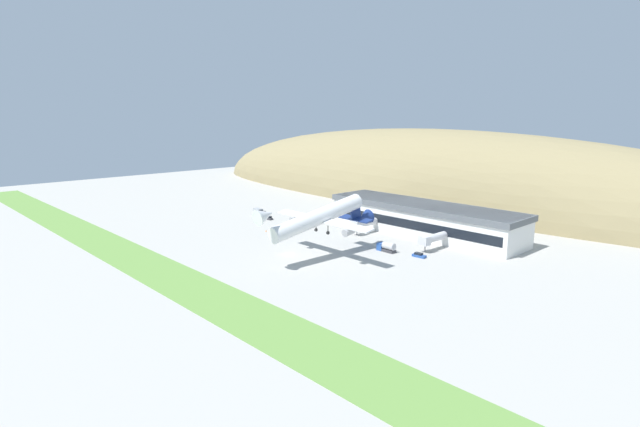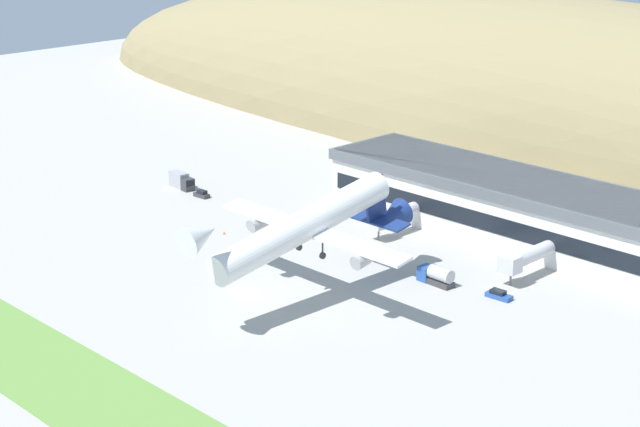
# 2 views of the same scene
# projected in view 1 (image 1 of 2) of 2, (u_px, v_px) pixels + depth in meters

# --- Properties ---
(ground_plane) EXTENTS (473.24, 473.24, 0.00)m
(ground_plane) POSITION_uv_depth(u_px,v_px,m) (288.00, 254.00, 161.05)
(ground_plane) COLOR #ADAAA3
(grass_strip_foreground) EXTENTS (425.92, 16.11, 0.08)m
(grass_strip_foreground) POSITION_uv_depth(u_px,v_px,m) (179.00, 281.00, 135.41)
(grass_strip_foreground) COLOR #669342
(grass_strip_foreground) RESTS_ON ground_plane
(hill_backdrop) EXTENTS (354.83, 75.57, 73.71)m
(hill_backdrop) POSITION_uv_depth(u_px,v_px,m) (431.00, 199.00, 263.75)
(hill_backdrop) COLOR #8E7F56
(hill_backdrop) RESTS_ON ground_plane
(terminal_building) EXTENTS (77.33, 20.04, 11.61)m
(terminal_building) POSITION_uv_depth(u_px,v_px,m) (423.00, 217.00, 187.10)
(terminal_building) COLOR white
(terminal_building) RESTS_ON ground_plane
(jetway_0) EXTENTS (3.38, 12.31, 5.43)m
(jetway_0) POSITION_uv_depth(u_px,v_px,m) (363.00, 223.00, 187.68)
(jetway_0) COLOR silver
(jetway_0) RESTS_ON ground_plane
(jetway_1) EXTENTS (3.38, 13.07, 5.43)m
(jetway_1) POSITION_uv_depth(u_px,v_px,m) (432.00, 238.00, 165.28)
(jetway_1) COLOR silver
(jetway_1) RESTS_ON ground_plane
(cargo_airplane) EXTENTS (40.28, 47.92, 12.79)m
(cargo_airplane) POSITION_uv_depth(u_px,v_px,m) (320.00, 218.00, 155.25)
(cargo_airplane) COLOR white
(service_car_0) EXTENTS (4.53, 2.14, 1.42)m
(service_car_0) POSITION_uv_depth(u_px,v_px,m) (419.00, 255.00, 157.90)
(service_car_0) COLOR #264C99
(service_car_0) RESTS_ON ground_plane
(service_car_1) EXTENTS (3.76, 1.84, 1.55)m
(service_car_1) POSITION_uv_depth(u_px,v_px,m) (269.00, 218.00, 213.31)
(service_car_1) COLOR #333338
(service_car_1) RESTS_ON ground_plane
(fuel_truck) EXTENTS (7.06, 2.86, 3.38)m
(fuel_truck) POSITION_uv_depth(u_px,v_px,m) (259.00, 213.00, 219.81)
(fuel_truck) COLOR #333338
(fuel_truck) RESTS_ON ground_plane
(box_truck) EXTENTS (6.80, 2.63, 3.28)m
(box_truck) POSITION_uv_depth(u_px,v_px,m) (387.00, 247.00, 164.05)
(box_truck) COLOR #264C99
(box_truck) RESTS_ON ground_plane
(traffic_cone_0) EXTENTS (0.52, 0.52, 0.58)m
(traffic_cone_0) POSITION_uv_depth(u_px,v_px,m) (279.00, 232.00, 190.03)
(traffic_cone_0) COLOR orange
(traffic_cone_0) RESTS_ON ground_plane
(traffic_cone_1) EXTENTS (0.52, 0.52, 0.58)m
(traffic_cone_1) POSITION_uv_depth(u_px,v_px,m) (266.00, 231.00, 191.96)
(traffic_cone_1) COLOR orange
(traffic_cone_1) RESTS_ON ground_plane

